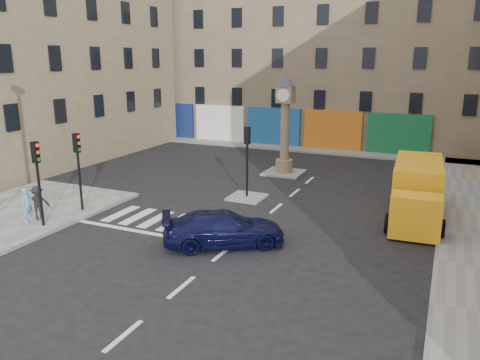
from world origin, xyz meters
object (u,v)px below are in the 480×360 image
Objects in this scene: traffic_light_left_near at (37,170)px; pedestrian_dark at (38,203)px; traffic_light_left_far at (78,159)px; pedestrian_blue at (27,205)px; traffic_light_island at (247,150)px; navy_sedan at (224,228)px; clock_pillar at (285,118)px; yellow_van at (417,191)px.

traffic_light_left_near is 2.39× the size of pedestrian_dark.
traffic_light_left_far is 2.39× the size of pedestrian_dark.
traffic_light_island is at bearing -46.82° from pedestrian_blue.
navy_sedan is 8.87m from pedestrian_dark.
clock_pillar reaches higher than traffic_light_left_far.
traffic_light_left_far is 3.02m from pedestrian_blue.
yellow_van is (6.65, 6.82, 0.55)m from navy_sedan.
pedestrian_blue is 0.48m from pedestrian_dark.
pedestrian_blue is at bearing -155.31° from yellow_van.
yellow_van reaches higher than navy_sedan.
traffic_light_island is at bearing -179.28° from yellow_van.
pedestrian_dark is (-7.12, -13.24, -2.62)m from clock_pillar.
navy_sedan is at bearing -84.16° from pedestrian_blue.
clock_pillar is 10.20m from yellow_van.
traffic_light_left_far reaches higher than pedestrian_blue.
clock_pillar is at bearing -31.46° from pedestrian_blue.
yellow_van is (8.34, -5.41, -2.30)m from clock_pillar.
traffic_light_left_near is 0.53× the size of yellow_van.
traffic_light_left_near is 8.37m from navy_sedan.
navy_sedan is 3.10× the size of pedestrian_dark.
navy_sedan is at bearing -5.91° from traffic_light_left_far.
traffic_light_island reaches higher than yellow_van.
pedestrian_blue reaches higher than navy_sedan.
clock_pillar is at bearing 65.45° from traffic_light_left_near.
traffic_light_left_near and traffic_light_left_far have the same top height.
navy_sedan is at bearing -82.12° from clock_pillar.
traffic_light_island is at bearing 51.07° from traffic_light_left_near.
traffic_light_island is 6.07m from clock_pillar.
traffic_light_left_near is 1.00× the size of traffic_light_island.
pedestrian_dark is at bearing 63.76° from navy_sedan.
traffic_light_island is 0.61× the size of clock_pillar.
traffic_light_left_far is at bearing 1.18° from pedestrian_dark.
traffic_light_left_near reaches higher than pedestrian_blue.
traffic_light_left_far is 0.53× the size of yellow_van.
pedestrian_blue is (-0.95, 0.09, -1.69)m from traffic_light_left_near.
pedestrian_blue is (-0.95, -2.31, -1.69)m from traffic_light_left_far.
traffic_light_left_far is 0.61× the size of clock_pillar.
traffic_light_left_far reaches higher than navy_sedan.
pedestrian_dark is (-8.81, -1.02, 0.23)m from navy_sedan.
clock_pillar reaches higher than pedestrian_dark.
clock_pillar reaches higher than pedestrian_blue.
traffic_light_left_far is at bearing -25.97° from pedestrian_blue.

